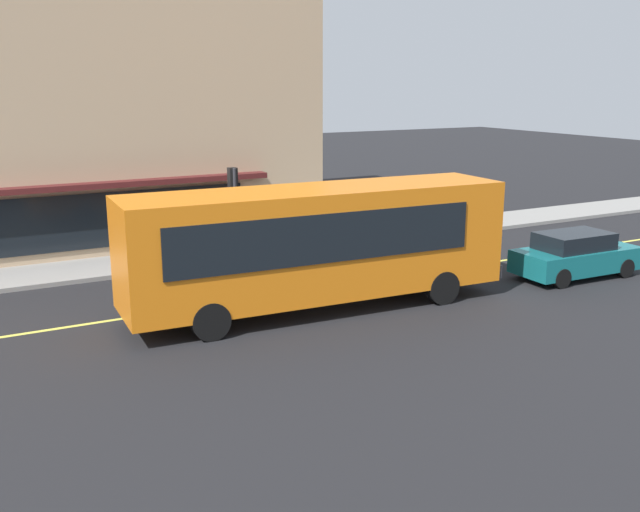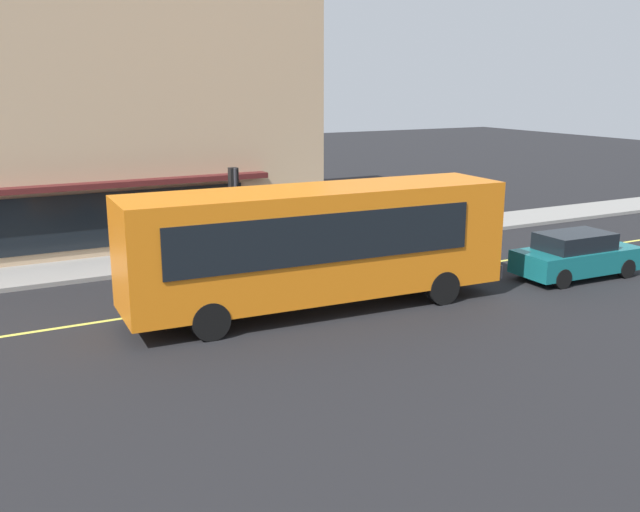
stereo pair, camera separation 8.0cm
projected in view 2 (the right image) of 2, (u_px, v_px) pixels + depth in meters
The scene contains 8 objects.
ground at pixel (267, 297), 21.83m from camera, with size 120.00×120.00×0.00m, color black.
sidewalk at pixel (206, 256), 26.59m from camera, with size 80.00×2.76×0.15m, color gray.
lane_centre_stripe at pixel (267, 296), 21.83m from camera, with size 36.00×0.16×0.01m, color #D8D14C.
storefront_building at pixel (59, 49), 28.74m from camera, with size 18.58×10.90×15.25m.
bus at pixel (319, 242), 20.20m from camera, with size 11.24×3.06×3.50m.
traffic_light at pixel (234, 190), 25.92m from camera, with size 0.30×0.52×3.20m.
car_teal at pixel (576, 255), 23.83m from camera, with size 4.36×1.97×1.52m.
pedestrian_waiting at pixel (247, 223), 27.41m from camera, with size 0.34×0.34×1.57m.
Camera 2 is at (-8.45, -19.19, 6.41)m, focal length 40.31 mm.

